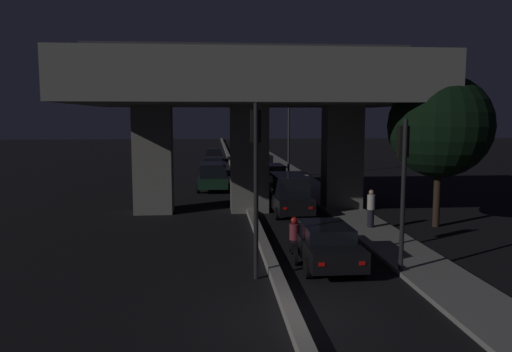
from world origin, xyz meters
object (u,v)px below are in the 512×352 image
(street_lamp, at_px, (285,121))
(car_black_lead, at_px, (324,242))
(car_dark_red_third, at_px, (271,177))
(car_dark_blue_second_oncoming, at_px, (213,165))
(car_black_fifth, at_px, (254,162))
(motorcycle_black_filtering_near, at_px, (294,242))
(car_white_fourth, at_px, (260,166))
(car_dark_green_lead_oncoming, at_px, (213,176))
(pedestrian_on_sidewalk, at_px, (371,208))
(car_black_second, at_px, (289,194))
(car_black_third_oncoming, at_px, (214,155))
(traffic_light_left_of_median, at_px, (256,160))
(traffic_light_right_of_median, at_px, (403,169))

(street_lamp, height_order, car_black_lead, street_lamp)
(car_dark_red_third, xyz_separation_m, car_dark_blue_second_oncoming, (-3.77, 10.08, -0.16))
(car_black_fifth, relative_size, motorcycle_black_filtering_near, 2.40)
(car_white_fourth, bearing_deg, street_lamp, -91.44)
(car_black_fifth, relative_size, car_dark_green_lead_oncoming, 1.09)
(pedestrian_on_sidewalk, bearing_deg, car_dark_green_lead_oncoming, 118.15)
(car_black_second, height_order, car_black_third_oncoming, car_black_second)
(traffic_light_left_of_median, xyz_separation_m, car_black_second, (2.52, 9.92, -2.55))
(car_dark_red_third, xyz_separation_m, motorcycle_black_filtering_near, (-1.04, -15.74, -0.28))
(street_lamp, bearing_deg, car_dark_green_lead_oncoming, -130.54)
(car_black_fifth, height_order, pedestrian_on_sidewalk, pedestrian_on_sidewalk)
(motorcycle_black_filtering_near, bearing_deg, car_dark_red_third, 0.33)
(car_black_second, xyz_separation_m, car_black_fifth, (-0.07, 20.72, -0.25))
(car_black_second, distance_m, car_dark_red_third, 7.65)
(traffic_light_left_of_median, relative_size, car_dark_green_lead_oncoming, 1.20)
(traffic_light_left_of_median, distance_m, motorcycle_black_filtering_near, 3.77)
(car_black_second, distance_m, car_black_fifth, 20.72)
(car_dark_red_third, distance_m, car_black_third_oncoming, 23.17)
(motorcycle_black_filtering_near, relative_size, pedestrian_on_sidewalk, 1.23)
(car_black_fifth, bearing_deg, car_white_fourth, 179.75)
(car_black_third_oncoming, bearing_deg, car_white_fourth, 14.30)
(car_dark_blue_second_oncoming, bearing_deg, traffic_light_left_of_median, 3.79)
(car_dark_red_third, height_order, pedestrian_on_sidewalk, pedestrian_on_sidewalk)
(car_black_lead, bearing_deg, car_dark_green_lead_oncoming, 11.63)
(car_black_second, distance_m, car_dark_blue_second_oncoming, 18.13)
(car_black_third_oncoming, bearing_deg, motorcycle_black_filtering_near, 4.56)
(car_black_fifth, distance_m, motorcycle_black_filtering_near, 28.83)
(car_black_lead, bearing_deg, car_black_second, -1.27)
(car_dark_blue_second_oncoming, relative_size, pedestrian_on_sidewalk, 2.57)
(motorcycle_black_filtering_near, bearing_deg, pedestrian_on_sidewalk, -40.35)
(car_black_lead, xyz_separation_m, car_white_fourth, (0.16, 23.85, 0.21))
(car_dark_blue_second_oncoming, bearing_deg, pedestrian_on_sidewalk, 18.27)
(street_lamp, bearing_deg, car_black_fifth, 110.59)
(traffic_light_right_of_median, xyz_separation_m, car_white_fourth, (-1.93, 25.13, -2.33))
(car_dark_red_third, bearing_deg, car_dark_blue_second_oncoming, 18.56)
(car_black_second, bearing_deg, traffic_light_left_of_median, 163.87)
(car_black_lead, relative_size, motorcycle_black_filtering_near, 2.31)
(traffic_light_left_of_median, bearing_deg, car_black_third_oncoming, 91.69)
(car_black_second, bearing_deg, car_dark_green_lead_oncoming, 22.11)
(car_black_lead, xyz_separation_m, motorcycle_black_filtering_near, (-0.91, 0.56, -0.10))
(car_dark_red_third, height_order, car_black_third_oncoming, car_dark_red_third)
(traffic_light_left_of_median, height_order, traffic_light_right_of_median, traffic_light_left_of_median)
(traffic_light_left_of_median, bearing_deg, car_white_fourth, 84.24)
(traffic_light_right_of_median, bearing_deg, motorcycle_black_filtering_near, 148.65)
(car_dark_red_third, xyz_separation_m, car_dark_green_lead_oncoming, (-3.77, 0.82, 0.05))
(car_black_fifth, height_order, car_dark_blue_second_oncoming, car_black_fifth)
(car_dark_green_lead_oncoming, distance_m, car_dark_blue_second_oncoming, 9.26)
(car_black_second, xyz_separation_m, car_black_third_oncoming, (-3.71, 30.53, -0.31))
(car_black_lead, distance_m, car_black_second, 8.65)
(car_dark_red_third, bearing_deg, street_lamp, -16.74)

